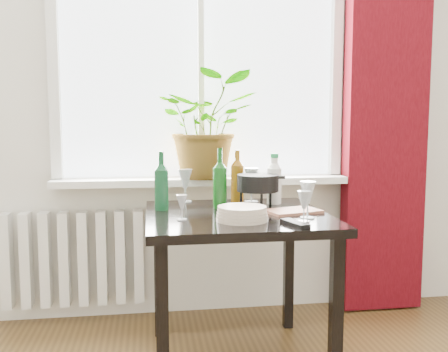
{
  "coord_description": "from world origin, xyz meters",
  "views": [
    {
      "loc": [
        -0.31,
        -0.75,
        1.17
      ],
      "look_at": [
        0.04,
        1.55,
        0.92
      ],
      "focal_mm": 40.0,
      "sensor_mm": 36.0,
      "label": 1
    }
  ],
  "objects": [
    {
      "name": "wine_bottle_left",
      "position": [
        -0.25,
        1.69,
        0.89
      ],
      "size": [
        0.08,
        0.08,
        0.29
      ],
      "primitive_type": null,
      "rotation": [
        0.0,
        0.0,
        -0.2
      ],
      "color": "#0C3E1F",
      "rests_on": "table"
    },
    {
      "name": "wineglass_back_left",
      "position": [
        -0.12,
        1.91,
        0.83
      ],
      "size": [
        0.1,
        0.1,
        0.18
      ],
      "primitive_type": null,
      "rotation": [
        0.0,
        0.0,
        -0.33
      ],
      "color": "#B3B9C1",
      "rests_on": "table"
    },
    {
      "name": "wineglass_front_left",
      "position": [
        -0.17,
        1.41,
        0.8
      ],
      "size": [
        0.05,
        0.05,
        0.11
      ],
      "primitive_type": null,
      "rotation": [
        0.0,
        0.0,
        0.13
      ],
      "color": "#B8BDC6",
      "rests_on": "table"
    },
    {
      "name": "tv_remote",
      "position": [
        0.29,
        1.23,
        0.75
      ],
      "size": [
        0.09,
        0.17,
        0.02
      ],
      "primitive_type": "cube",
      "rotation": [
        0.0,
        0.0,
        0.28
      ],
      "color": "black",
      "rests_on": "table"
    },
    {
      "name": "radiator",
      "position": [
        -0.75,
        2.18,
        0.38
      ],
      "size": [
        0.8,
        0.1,
        0.55
      ],
      "color": "white",
      "rests_on": "ground"
    },
    {
      "name": "wine_bottle_right",
      "position": [
        0.04,
        1.7,
        0.89
      ],
      "size": [
        0.07,
        0.07,
        0.3
      ],
      "primitive_type": null,
      "rotation": [
        0.0,
        0.0,
        0.02
      ],
      "color": "#0C420F",
      "rests_on": "table"
    },
    {
      "name": "cutting_board",
      "position": [
        0.37,
        1.52,
        0.75
      ],
      "size": [
        0.28,
        0.22,
        0.01
      ],
      "primitive_type": "cube",
      "rotation": [
        0.0,
        0.0,
        0.28
      ],
      "color": "#A06048",
      "rests_on": "table"
    },
    {
      "name": "fondue_pot",
      "position": [
        0.24,
        1.72,
        0.82
      ],
      "size": [
        0.26,
        0.23,
        0.17
      ],
      "primitive_type": null,
      "rotation": [
        0.0,
        0.0,
        0.09
      ],
      "color": "black",
      "rests_on": "table"
    },
    {
      "name": "cleaning_bottle",
      "position": [
        0.34,
        1.79,
        0.87
      ],
      "size": [
        0.09,
        0.09,
        0.27
      ],
      "primitive_type": null,
      "rotation": [
        0.0,
        0.0,
        0.29
      ],
      "color": "white",
      "rests_on": "table"
    },
    {
      "name": "wineglass_back_center",
      "position": [
        0.24,
        1.86,
        0.84
      ],
      "size": [
        0.1,
        0.1,
        0.19
      ],
      "primitive_type": null,
      "rotation": [
        0.0,
        0.0,
        0.27
      ],
      "color": "silver",
      "rests_on": "table"
    },
    {
      "name": "wineglass_far_right",
      "position": [
        0.35,
        1.29,
        0.81
      ],
      "size": [
        0.07,
        0.07,
        0.14
      ],
      "primitive_type": null,
      "rotation": [
        0.0,
        0.0,
        -0.14
      ],
      "color": "silver",
      "rests_on": "table"
    },
    {
      "name": "potted_plant",
      "position": [
        0.03,
        2.12,
        1.15
      ],
      "size": [
        0.57,
        0.5,
        0.61
      ],
      "primitive_type": "imported",
      "rotation": [
        0.0,
        0.0,
        -0.05
      ],
      "color": "#22671B",
      "rests_on": "windowsill"
    },
    {
      "name": "window",
      "position": [
        0.0,
        2.22,
        1.6
      ],
      "size": [
        1.72,
        0.08,
        1.62
      ],
      "color": "white",
      "rests_on": "ground"
    },
    {
      "name": "table",
      "position": [
        0.1,
        1.55,
        0.65
      ],
      "size": [
        0.85,
        0.85,
        0.74
      ],
      "color": "black",
      "rests_on": "ground"
    },
    {
      "name": "wineglass_front_right",
      "position": [
        0.39,
        1.37,
        0.83
      ],
      "size": [
        0.09,
        0.09,
        0.17
      ],
      "primitive_type": null,
      "rotation": [
        0.0,
        0.0,
        0.33
      ],
      "color": "silver",
      "rests_on": "table"
    },
    {
      "name": "bottle_amber",
      "position": [
        0.17,
        1.9,
        0.88
      ],
      "size": [
        0.09,
        0.09,
        0.29
      ],
      "primitive_type": null,
      "rotation": [
        0.0,
        0.0,
        0.27
      ],
      "color": "brown",
      "rests_on": "table"
    },
    {
      "name": "curtain",
      "position": [
        1.12,
        2.12,
        1.3
      ],
      "size": [
        0.5,
        0.12,
        2.56
      ],
      "color": "#3C050B",
      "rests_on": "ground"
    },
    {
      "name": "windowsill",
      "position": [
        0.0,
        2.15,
        0.82
      ],
      "size": [
        1.72,
        0.2,
        0.04
      ],
      "color": "white",
      "rests_on": "ground"
    },
    {
      "name": "plate_stack",
      "position": [
        0.09,
        1.37,
        0.77
      ],
      "size": [
        0.31,
        0.31,
        0.06
      ],
      "primitive_type": "cylinder",
      "rotation": [
        0.0,
        0.0,
        0.43
      ],
      "color": "beige",
      "rests_on": "table"
    }
  ]
}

